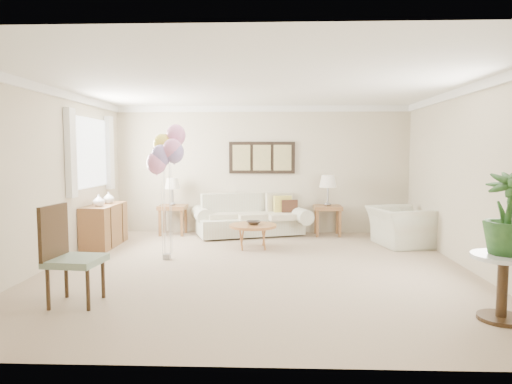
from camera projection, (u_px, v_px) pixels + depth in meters
ground_plane at (257, 269)px, 6.52m from camera, size 6.00×6.00×0.00m
room_shell at (249, 155)px, 6.47m from camera, size 6.04×6.04×2.60m
wall_art_triptych at (262, 158)px, 9.33m from camera, size 1.35×0.06×0.65m
sofa at (250, 219)px, 9.14m from camera, size 2.50×1.46×0.83m
end_table_left at (173, 210)px, 9.18m from camera, size 0.55×0.50×0.60m
end_table_right at (328, 210)px, 9.10m from camera, size 0.55×0.50×0.60m
lamp_left at (172, 184)px, 9.14m from camera, size 0.31×0.31×0.55m
lamp_right at (328, 182)px, 9.05m from camera, size 0.35×0.35×0.61m
coffee_table at (253, 226)px, 7.89m from camera, size 0.82×0.82×0.41m
decor_bowl at (254, 223)px, 7.87m from camera, size 0.29×0.29×0.06m
armchair at (400, 227)px, 8.11m from camera, size 1.12×1.22×0.69m
side_table at (503, 271)px, 4.48m from camera, size 0.61×0.61×0.66m
potted_plant at (508, 214)px, 4.44m from camera, size 0.51×0.51×0.81m
accent_chair at (68, 253)px, 4.97m from camera, size 0.58×0.58×1.09m
credenza at (104, 225)px, 8.08m from camera, size 0.46×1.20×0.74m
vase_white at (99, 200)px, 7.76m from camera, size 0.24×0.24×0.20m
vase_sage at (109, 198)px, 8.23m from camera, size 0.22×0.22×0.21m
balloon_cluster at (167, 151)px, 6.91m from camera, size 0.56×0.56×2.10m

